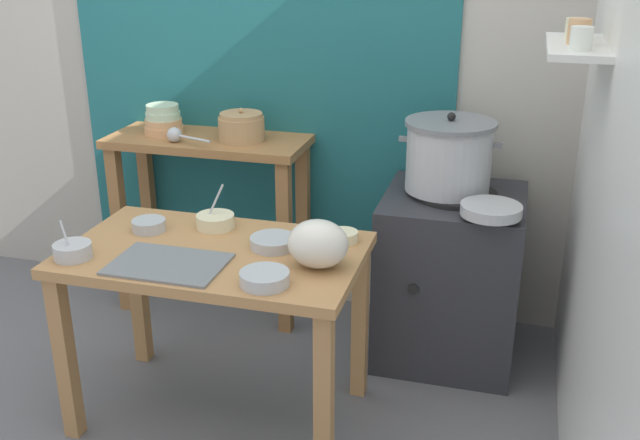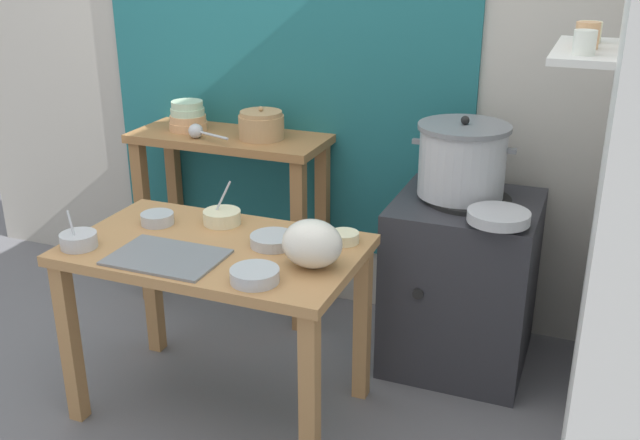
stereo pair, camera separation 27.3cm
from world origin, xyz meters
TOP-DOWN VIEW (x-y plane):
  - ground_plane at (0.00, 0.00)m, footprint 9.00×9.00m
  - wall_back at (0.08, 1.10)m, footprint 4.40×0.12m
  - wall_right at (1.40, 0.20)m, footprint 0.30×3.20m
  - prep_table at (0.04, -0.02)m, footprint 1.10×0.66m
  - back_shelf_table at (-0.35, 0.83)m, footprint 0.96×0.40m
  - stove_block at (0.85, 0.70)m, footprint 0.60×0.61m
  - steamer_pot at (0.81, 0.72)m, footprint 0.43×0.38m
  - clay_pot at (-0.17, 0.83)m, footprint 0.22×0.22m
  - bowl_stack_enamel at (-0.58, 0.85)m, footprint 0.19×0.19m
  - ladle at (-0.45, 0.71)m, footprint 0.25×0.11m
  - serving_tray at (-0.06, -0.19)m, footprint 0.40×0.28m
  - plastic_bag at (0.45, -0.05)m, footprint 0.22×0.18m
  - wide_pan at (1.01, 0.46)m, footprint 0.24×0.24m
  - prep_bowl_0 at (0.48, 0.19)m, footprint 0.11×0.11m
  - prep_bowl_1 at (0.24, 0.06)m, footprint 0.17×0.17m
  - prep_bowl_2 at (-0.28, 0.09)m, footprint 0.13×0.13m
  - prep_bowl_3 at (0.32, -0.24)m, footprint 0.17×0.17m
  - prep_bowl_4 at (-0.42, -0.22)m, footprint 0.14×0.14m
  - prep_bowl_5 at (-0.04, 0.19)m, footprint 0.15×0.15m

SIDE VIEW (x-z plane):
  - ground_plane at x=0.00m, z-range 0.00..0.00m
  - stove_block at x=0.85m, z-range -0.01..0.77m
  - prep_table at x=0.04m, z-range 0.25..0.97m
  - back_shelf_table at x=-0.35m, z-range 0.23..1.13m
  - serving_tray at x=-0.06m, z-range 0.72..0.73m
  - prep_bowl_0 at x=0.48m, z-range 0.72..0.76m
  - prep_bowl_1 at x=0.24m, z-range 0.72..0.76m
  - prep_bowl_2 at x=-0.28m, z-range 0.72..0.77m
  - prep_bowl_3 at x=0.32m, z-range 0.72..0.77m
  - prep_bowl_5 at x=-0.04m, z-range 0.66..0.84m
  - prep_bowl_4 at x=-0.42m, z-range 0.68..0.82m
  - wide_pan at x=1.01m, z-range 0.78..0.82m
  - plastic_bag at x=0.45m, z-range 0.72..0.89m
  - steamer_pot at x=0.81m, z-range 0.76..1.10m
  - ladle at x=-0.45m, z-range 0.90..0.97m
  - clay_pot at x=-0.17m, z-range 0.89..1.04m
  - bowl_stack_enamel at x=-0.58m, z-range 0.89..1.04m
  - wall_right at x=1.40m, z-range 0.00..2.60m
  - wall_back at x=0.08m, z-range 0.00..2.60m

